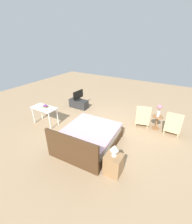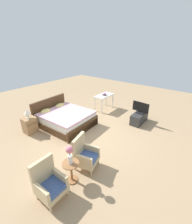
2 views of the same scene
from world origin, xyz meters
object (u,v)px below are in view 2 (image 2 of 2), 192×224
Objects in this scene: flower_vase at (70,153)px; table_lamp at (27,113)px; armchair_by_window_right at (85,155)px; tv_flatscreen at (141,108)px; tv_stand at (139,118)px; armchair_by_window_left at (49,183)px; side_table at (71,170)px; book_stack at (104,95)px; vanity_desk at (104,97)px; bed at (65,118)px; nightstand at (30,125)px.

flower_vase reaches higher than table_lamp.
armchair_by_window_right reaches higher than tv_flatscreen.
flower_vase is 0.50× the size of tv_stand.
tv_stand is at bearing -1.39° from armchair_by_window_left.
armchair_by_window_left is 4.38m from tv_stand.
table_lamp is at bearing 79.07° from side_table.
book_stack is at bearing 84.91° from tv_stand.
armchair_by_window_left is 1.93× the size of flower_vase.
vanity_desk is (4.02, 1.94, 0.29)m from side_table.
tv_stand is 1.39× the size of tv_flatscreen.
bed is 10.88× the size of book_stack.
vanity_desk is (0.22, 1.98, -0.04)m from tv_flatscreen.
flower_vase is 2.89m from table_lamp.
table_lamp is at bearing 153.36° from bed.
nightstand is (0.55, 2.84, -0.05)m from side_table.
book_stack is at bearing 25.46° from side_table.
flower_vase reaches higher than side_table.
nightstand is at bearing 164.59° from book_stack.
tv_flatscreen is at bearing -95.02° from book_stack.
flower_vase is at bearing 179.40° from tv_stand.
tv_flatscreen is (3.26, -2.88, -0.13)m from table_lamp.
flower_vase reaches higher than nightstand.
side_table is 0.57× the size of tv_stand.
armchair_by_window_right is at bearing -151.88° from book_stack.
nightstand is (1.12, 2.77, -0.08)m from armchair_by_window_left.
table_lamp is 0.34× the size of tv_stand.
armchair_by_window_right is 3.90m from book_stack.
armchair_by_window_left and armchair_by_window_right have the same top height.
armchair_by_window_left is 4.82× the size of book_stack.
armchair_by_window_right is at bearing 6.62° from side_table.
flower_vase is at bearing -173.38° from armchair_by_window_right.
table_lamp is at bearing 138.53° from tv_flatscreen.
armchair_by_window_left is at bearing -157.77° from vanity_desk.
vanity_desk is (0.22, 1.98, 0.42)m from tv_stand.
flower_vase is 2.94m from nightstand.
flower_vase reaches higher than vanity_desk.
armchair_by_window_left is at bearing 173.37° from side_table.
book_stack is (0.17, 1.93, 0.58)m from tv_stand.
table_lamp is at bearing 90.00° from nightstand.
bed is 2.26× the size of armchair_by_window_left.
armchair_by_window_left is at bearing -158.10° from book_stack.
table_lamp is 4.35m from tv_flatscreen.
flower_vase is 4.40m from book_stack.
bed reaches higher than tv_stand.
armchair_by_window_right is at bearing -0.11° from armchair_by_window_left.
bed is at bearing -26.64° from table_lamp.
vanity_desk is at bearing 25.78° from flower_vase.
tv_flatscreen is (4.37, -0.11, 0.30)m from armchair_by_window_left.
nightstand is 0.51m from table_lamp.
bed is 2.00× the size of vanity_desk.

